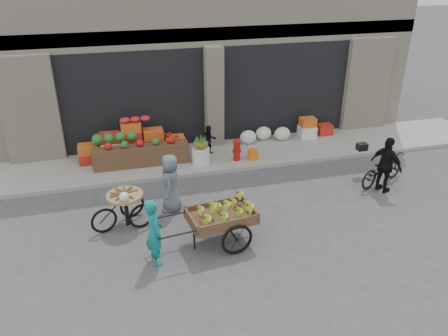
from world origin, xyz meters
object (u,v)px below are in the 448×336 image
object	(u,v)px
tricycle_cart	(125,204)
bicycle	(382,169)
seated_person	(209,140)
vendor_woman	(154,232)
banana_cart	(219,215)
pineapple_bin	(201,156)
fire_hydrant	(237,148)
vendor_grey	(171,183)
orange_bucket	(253,154)
cyclist	(386,165)

from	to	relation	value
tricycle_cart	bicycle	xyz separation A→B (m)	(6.97, 0.33, -0.11)
seated_person	vendor_woman	bearing A→B (deg)	-125.18
banana_cart	vendor_woman	world-z (taller)	vendor_woman
pineapple_bin	fire_hydrant	world-z (taller)	fire_hydrant
pineapple_bin	banana_cart	world-z (taller)	banana_cart
fire_hydrant	vendor_grey	bearing A→B (deg)	-137.40
seated_person	bicycle	world-z (taller)	seated_person
fire_hydrant	seated_person	world-z (taller)	seated_person
orange_bucket	vendor_grey	bearing A→B (deg)	-143.57
seated_person	banana_cart	distance (m)	4.54
seated_person	vendor_grey	distance (m)	3.21
vendor_woman	vendor_grey	world-z (taller)	vendor_grey
orange_bucket	banana_cart	world-z (taller)	banana_cart
cyclist	fire_hydrant	bearing A→B (deg)	29.74
tricycle_cart	cyclist	xyz separation A→B (m)	(6.77, -0.07, 0.21)
tricycle_cart	bicycle	size ratio (longest dim) A/B	0.85
fire_hydrant	pineapple_bin	bearing A→B (deg)	177.40
vendor_woman	vendor_grey	xyz separation A→B (m)	(0.63, 1.98, 0.00)
banana_cart	vendor_grey	bearing A→B (deg)	107.73
banana_cart	tricycle_cart	size ratio (longest dim) A/B	1.73
pineapple_bin	seated_person	distance (m)	0.75
fire_hydrant	bicycle	distance (m)	4.18
pineapple_bin	orange_bucket	size ratio (longest dim) A/B	1.62
fire_hydrant	tricycle_cart	xyz separation A→B (m)	(-3.44, -2.56, 0.06)
vendor_grey	fire_hydrant	bearing A→B (deg)	145.31
banana_cart	cyclist	distance (m)	4.99
banana_cart	bicycle	xyz separation A→B (m)	(5.05, 1.57, -0.28)
pineapple_bin	cyclist	bearing A→B (deg)	-31.23
vendor_woman	cyclist	size ratio (longest dim) A/B	0.96
vendor_woman	tricycle_cart	world-z (taller)	vendor_woman
cyclist	seated_person	bearing A→B (deg)	28.92
vendor_woman	banana_cart	bearing A→B (deg)	-87.80
tricycle_cart	bicycle	world-z (taller)	tricycle_cart
seated_person	vendor_grey	world-z (taller)	vendor_grey
orange_bucket	vendor_grey	xyz separation A→B (m)	(-2.81, -2.07, 0.47)
fire_hydrant	vendor_grey	size ratio (longest dim) A/B	0.48
orange_bucket	banana_cart	size ratio (longest dim) A/B	0.13
bicycle	seated_person	bearing A→B (deg)	33.80
orange_bucket	bicycle	bearing A→B (deg)	-35.81
tricycle_cart	vendor_grey	bearing A→B (deg)	2.53
banana_cart	tricycle_cart	bearing A→B (deg)	139.62
pineapple_bin	bicycle	world-z (taller)	bicycle
orange_bucket	banana_cart	bearing A→B (deg)	-118.18
orange_bucket	seated_person	world-z (taller)	seated_person
bicycle	pineapple_bin	bearing A→B (deg)	41.83
fire_hydrant	vendor_woman	size ratio (longest dim) A/B	0.48
vendor_grey	vendor_woman	bearing A→B (deg)	-4.85
pineapple_bin	vendor_woman	xyz separation A→B (m)	(-1.83, -4.15, 0.37)
fire_hydrant	bicycle	size ratio (longest dim) A/B	0.41
orange_bucket	tricycle_cart	distance (m)	4.68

